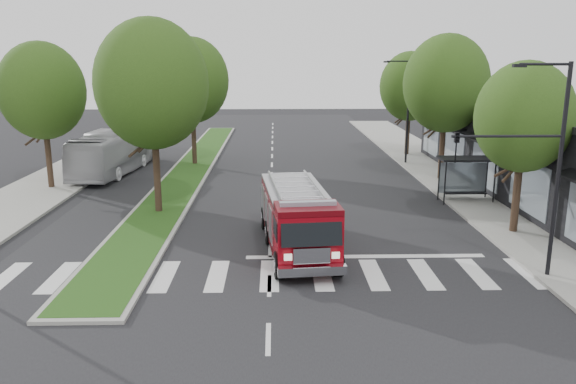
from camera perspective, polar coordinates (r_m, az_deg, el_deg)
name	(u,v)px	position (r m, az deg, el deg)	size (l,w,h in m)	color
ground	(270,250)	(24.52, -1.83, -5.86)	(140.00, 140.00, 0.00)	black
sidewalk_right	(475,193)	(36.25, 18.46, -0.07)	(5.00, 80.00, 0.15)	gray
sidewalk_left	(31,195)	(37.15, -24.69, -0.30)	(5.00, 80.00, 0.15)	gray
median	(191,169)	(42.38, -9.80, 2.31)	(3.00, 50.00, 0.15)	gray
storefront_row	(552,153)	(37.57, 25.21, 3.57)	(8.00, 30.00, 5.00)	black
bus_shelter	(466,167)	(33.72, 17.66, 2.43)	(3.20, 1.60, 2.61)	black
tree_right_near	(524,117)	(27.69, 22.85, 7.01)	(4.40, 4.40, 8.05)	black
tree_right_mid	(446,84)	(38.86, 15.77, 10.55)	(5.60, 5.60, 9.72)	black
tree_right_far	(410,86)	(48.53, 12.27, 10.44)	(5.00, 5.00, 8.73)	black
tree_median_near	(152,84)	(29.83, -13.65, 10.58)	(5.80, 5.80, 10.16)	black
tree_median_far	(192,80)	(43.63, -9.76, 11.11)	(5.60, 5.60, 9.72)	black
tree_left_mid	(42,91)	(37.97, -23.71, 9.38)	(5.20, 5.20, 9.16)	black
streetlight_right_near	(536,156)	(22.05, 23.89, 3.32)	(4.08, 0.22, 8.00)	black
streetlight_right_far	(406,107)	(44.47, 11.92, 8.46)	(2.11, 0.20, 8.00)	black
fire_engine	(297,218)	(24.14, 0.92, -2.70)	(3.31, 8.59, 2.91)	#53040A
city_bus	(116,151)	(42.62, -17.08, 4.03)	(2.66, 11.35, 3.16)	#ABABAF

